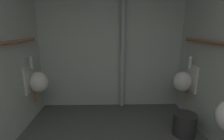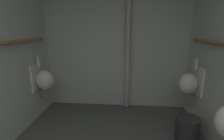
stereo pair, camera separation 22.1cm
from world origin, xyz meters
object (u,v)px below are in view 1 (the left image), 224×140
(urinal_left_mid, at_px, (38,82))
(waste_bin, at_px, (184,124))
(urinal_right_far, at_px, (184,81))
(standpipe_back_wall, at_px, (123,39))

(urinal_left_mid, height_order, waste_bin, urinal_left_mid)
(urinal_left_mid, height_order, urinal_right_far, same)
(urinal_left_mid, xyz_separation_m, urinal_right_far, (2.40, -0.01, 0.00))
(urinal_left_mid, bearing_deg, waste_bin, -11.82)
(urinal_left_mid, height_order, standpipe_back_wall, standpipe_back_wall)
(standpipe_back_wall, bearing_deg, urinal_left_mid, -161.96)
(urinal_right_far, xyz_separation_m, waste_bin, (-0.14, -0.46, -0.51))
(urinal_left_mid, distance_m, standpipe_back_wall, 1.63)
(standpipe_back_wall, xyz_separation_m, waste_bin, (0.84, -0.93, -1.17))
(standpipe_back_wall, bearing_deg, urinal_right_far, -25.91)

